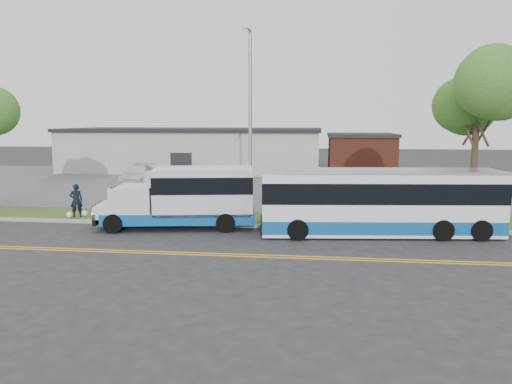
# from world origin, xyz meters

# --- Properties ---
(ground) EXTENTS (140.00, 140.00, 0.00)m
(ground) POSITION_xyz_m (0.00, 0.00, 0.00)
(ground) COLOR #28282B
(ground) RESTS_ON ground
(lane_line_north) EXTENTS (70.00, 0.12, 0.01)m
(lane_line_north) POSITION_xyz_m (0.00, -3.85, 0.01)
(lane_line_north) COLOR gold
(lane_line_north) RESTS_ON ground
(lane_line_south) EXTENTS (70.00, 0.12, 0.01)m
(lane_line_south) POSITION_xyz_m (0.00, -4.15, 0.01)
(lane_line_south) COLOR gold
(lane_line_south) RESTS_ON ground
(curb) EXTENTS (80.00, 0.30, 0.15)m
(curb) POSITION_xyz_m (0.00, 1.10, 0.07)
(curb) COLOR #9E9B93
(curb) RESTS_ON ground
(verge) EXTENTS (80.00, 3.30, 0.10)m
(verge) POSITION_xyz_m (0.00, 2.90, 0.05)
(verge) COLOR #32511B
(verge) RESTS_ON ground
(parking_lot) EXTENTS (80.00, 25.00, 0.10)m
(parking_lot) POSITION_xyz_m (0.00, 17.00, 0.05)
(parking_lot) COLOR #4C4C4F
(parking_lot) RESTS_ON ground
(commercial_building) EXTENTS (25.40, 10.40, 4.35)m
(commercial_building) POSITION_xyz_m (-6.00, 27.00, 2.18)
(commercial_building) COLOR #9E9E99
(commercial_building) RESTS_ON ground
(brick_wing) EXTENTS (6.30, 7.30, 3.90)m
(brick_wing) POSITION_xyz_m (10.50, 26.00, 1.96)
(brick_wing) COLOR brown
(brick_wing) RESTS_ON ground
(tree_east) EXTENTS (5.20, 5.20, 8.33)m
(tree_east) POSITION_xyz_m (14.00, 3.00, 6.20)
(tree_east) COLOR #352A1D
(tree_east) RESTS_ON verge
(streetlight_near) EXTENTS (0.35, 1.53, 9.50)m
(streetlight_near) POSITION_xyz_m (3.00, 2.73, 5.23)
(streetlight_near) COLOR gray
(streetlight_near) RESTS_ON verge
(shuttle_bus) EXTENTS (7.82, 3.59, 2.90)m
(shuttle_bus) POSITION_xyz_m (0.27, 0.72, 1.55)
(shuttle_bus) COLOR #0D4F95
(shuttle_bus) RESTS_ON ground
(transit_bus) EXTENTS (10.84, 3.52, 2.95)m
(transit_bus) POSITION_xyz_m (9.21, 0.26, 1.49)
(transit_bus) COLOR white
(transit_bus) RESTS_ON ground
(pedestrian) EXTENTS (0.77, 0.69, 1.77)m
(pedestrian) POSITION_xyz_m (-6.10, 2.00, 0.98)
(pedestrian) COLOR black
(pedestrian) RESTS_ON verge
(parked_car_a) EXTENTS (2.93, 4.74, 1.47)m
(parked_car_a) POSITION_xyz_m (-4.97, 11.47, 0.84)
(parked_car_a) COLOR #B4B6BC
(parked_car_a) RESTS_ON parking_lot
(parked_car_b) EXTENTS (2.71, 5.40, 1.50)m
(parked_car_b) POSITION_xyz_m (-7.80, 15.63, 0.85)
(parked_car_b) COLOR silver
(parked_car_b) RESTS_ON parking_lot
(grocery_bag_left) EXTENTS (0.32, 0.32, 0.32)m
(grocery_bag_left) POSITION_xyz_m (-6.40, 1.75, 0.26)
(grocery_bag_left) COLOR white
(grocery_bag_left) RESTS_ON verge
(grocery_bag_right) EXTENTS (0.32, 0.32, 0.32)m
(grocery_bag_right) POSITION_xyz_m (-5.80, 2.25, 0.26)
(grocery_bag_right) COLOR white
(grocery_bag_right) RESTS_ON verge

